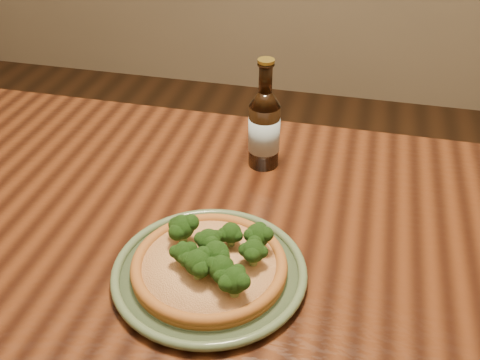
% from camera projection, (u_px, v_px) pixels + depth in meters
% --- Properties ---
extents(table, '(1.60, 0.90, 0.75)m').
position_uv_depth(table, '(147.00, 280.00, 0.97)').
color(table, '#4E2410').
rests_on(table, ground).
extents(plate, '(0.29, 0.29, 0.02)m').
position_uv_depth(plate, '(210.00, 272.00, 0.84)').
color(plate, '#586C4A').
rests_on(plate, table).
extents(pizza, '(0.23, 0.23, 0.06)m').
position_uv_depth(pizza, '(211.00, 263.00, 0.83)').
color(pizza, '#B06627').
rests_on(pizza, plate).
extents(beer_bottle, '(0.06, 0.06, 0.22)m').
position_uv_depth(beer_bottle, '(264.00, 128.00, 1.06)').
color(beer_bottle, black).
rests_on(beer_bottle, table).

